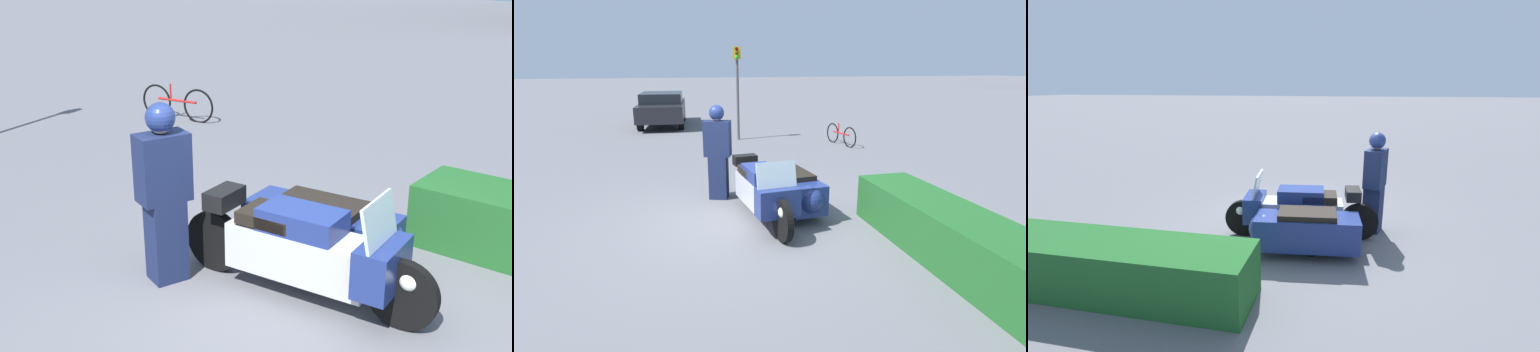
% 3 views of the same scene
% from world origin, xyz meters
% --- Properties ---
extents(ground_plane, '(160.00, 160.00, 0.00)m').
position_xyz_m(ground_plane, '(0.00, 0.00, 0.00)').
color(ground_plane, slate).
extents(police_motorcycle, '(2.66, 1.33, 1.16)m').
position_xyz_m(police_motorcycle, '(-0.04, 0.70, 0.47)').
color(police_motorcycle, black).
rests_on(police_motorcycle, ground).
extents(officer_rider, '(0.44, 0.56, 1.82)m').
position_xyz_m(officer_rider, '(-1.29, -0.18, 0.96)').
color(officer_rider, '#192347').
rests_on(officer_rider, ground).
extents(hedge_bush_curbside, '(4.58, 0.89, 0.71)m').
position_xyz_m(hedge_bush_curbside, '(2.51, 2.48, 0.36)').
color(hedge_bush_curbside, '#1E5623').
rests_on(hedge_bush_curbside, ground).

